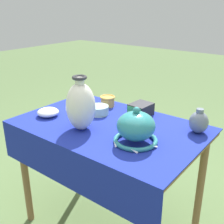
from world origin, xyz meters
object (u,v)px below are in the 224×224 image
mosaic_tile_box (141,109)px  vase_dome_bell (136,128)px  pot_squat_celadon (99,110)px  bowl_shallow_porcelain (48,112)px  cup_wide_ochre (108,101)px  vase_tall_bulbous (81,106)px  jar_round_slate (199,122)px

mosaic_tile_box → vase_dome_bell: bearing=-57.2°
pot_squat_celadon → bowl_shallow_porcelain: bearing=-136.5°
cup_wide_ochre → vase_tall_bulbous: bearing=-72.7°
pot_squat_celadon → mosaic_tile_box: bearing=35.1°
pot_squat_celadon → jar_round_slate: 0.60m
vase_dome_bell → pot_squat_celadon: bearing=155.8°
vase_dome_bell → bowl_shallow_porcelain: vase_dome_bell is taller
vase_tall_bulbous → cup_wide_ochre: (-0.12, 0.37, -0.10)m
mosaic_tile_box → cup_wide_ochre: 0.26m
vase_dome_bell → jar_round_slate: size_ratio=1.74×
bowl_shallow_porcelain → jar_round_slate: 0.88m
vase_tall_bulbous → vase_dome_bell: bearing=9.0°
vase_dome_bell → mosaic_tile_box: vase_dome_bell is taller
pot_squat_celadon → cup_wide_ochre: size_ratio=1.19×
vase_dome_bell → cup_wide_ochre: 0.54m
pot_squat_celadon → jar_round_slate: (0.59, 0.12, 0.03)m
bowl_shallow_porcelain → pot_squat_celadon: bearing=43.5°
vase_tall_bulbous → bowl_shallow_porcelain: bearing=177.7°
vase_dome_bell → jar_round_slate: vase_dome_bell is taller
mosaic_tile_box → jar_round_slate: jar_round_slate is taller
mosaic_tile_box → jar_round_slate: size_ratio=1.09×
cup_wide_ochre → pot_squat_celadon: bearing=-71.8°
vase_tall_bulbous → mosaic_tile_box: vase_tall_bulbous is taller
mosaic_tile_box → bowl_shallow_porcelain: mosaic_tile_box is taller
mosaic_tile_box → jar_round_slate: bearing=0.5°
pot_squat_celadon → cup_wide_ochre: cup_wide_ochre is taller
mosaic_tile_box → cup_wide_ochre: mosaic_tile_box is taller
vase_tall_bulbous → jar_round_slate: bearing=33.9°
vase_tall_bulbous → bowl_shallow_porcelain: 0.31m
bowl_shallow_porcelain → cup_wide_ochre: size_ratio=1.26×
pot_squat_celadon → cup_wide_ochre: bearing=108.2°
vase_tall_bulbous → bowl_shallow_porcelain: vase_tall_bulbous is taller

